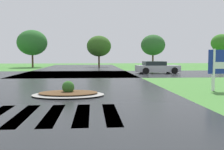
% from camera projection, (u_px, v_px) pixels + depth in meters
% --- Properties ---
extents(asphalt_roadway, '(11.25, 80.00, 0.01)m').
position_uv_depth(asphalt_roadway, '(57.00, 94.00, 12.25)').
color(asphalt_roadway, '#232628').
rests_on(asphalt_roadway, ground).
extents(asphalt_cross_road, '(90.00, 10.12, 0.01)m').
position_uv_depth(asphalt_cross_road, '(76.00, 74.00, 25.89)').
color(asphalt_cross_road, '#232628').
rests_on(asphalt_cross_road, ground).
extents(crosswalk_stripes, '(4.95, 3.19, 0.01)m').
position_uv_depth(crosswalk_stripes, '(38.00, 115.00, 7.98)').
color(crosswalk_stripes, white).
rests_on(crosswalk_stripes, ground).
extents(median_island, '(3.25, 2.22, 0.68)m').
position_uv_depth(median_island, '(68.00, 93.00, 11.77)').
color(median_island, '#9E9B93').
rests_on(median_island, ground).
extents(car_white_sedan, '(4.45, 2.30, 1.24)m').
position_uv_depth(car_white_sedan, '(157.00, 68.00, 26.90)').
color(car_white_sedan, '#B7B7BF').
rests_on(car_white_sedan, ground).
extents(background_treeline, '(47.42, 6.48, 5.94)m').
position_uv_depth(background_treeline, '(83.00, 43.00, 42.48)').
color(background_treeline, '#4C3823').
rests_on(background_treeline, ground).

